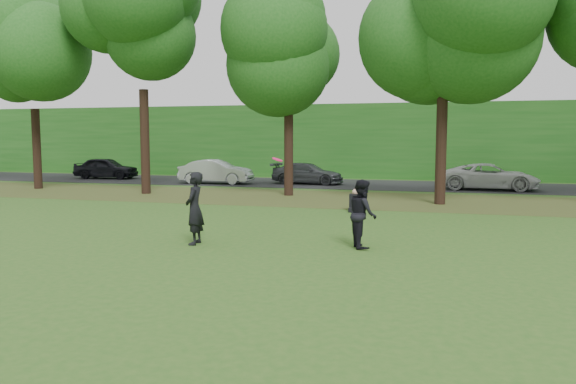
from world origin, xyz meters
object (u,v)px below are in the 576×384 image
object	(u,v)px
player_left	(195,208)
seated_person	(355,203)
player_right	(363,214)
frisbee	(277,160)

from	to	relation	value
player_left	seated_person	world-z (taller)	player_left
player_right	frisbee	world-z (taller)	frisbee
frisbee	seated_person	world-z (taller)	frisbee
player_right	frisbee	bearing A→B (deg)	80.99
player_right	frisbee	size ratio (longest dim) A/B	4.55
player_left	player_right	size ratio (longest dim) A/B	1.09
player_right	seated_person	distance (m)	7.05
frisbee	seated_person	distance (m)	7.66
frisbee	seated_person	bearing A→B (deg)	83.81
player_left	frisbee	size ratio (longest dim) A/B	4.96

